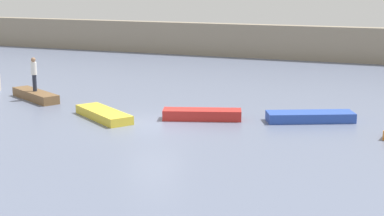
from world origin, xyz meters
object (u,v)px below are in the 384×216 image
(rowboat_yellow, at_px, (104,114))
(rowboat_red, at_px, (202,114))
(rowboat_brown, at_px, (35,95))
(rowboat_blue, at_px, (310,117))
(person_white_shirt, at_px, (34,72))

(rowboat_yellow, height_order, rowboat_red, rowboat_red)
(rowboat_brown, xyz_separation_m, rowboat_blue, (14.85, 0.56, -0.02))
(rowboat_yellow, xyz_separation_m, rowboat_red, (4.37, 1.54, 0.04))
(rowboat_brown, distance_m, rowboat_yellow, 6.23)
(rowboat_yellow, xyz_separation_m, person_white_shirt, (-5.72, 2.48, 1.31))
(rowboat_blue, relative_size, person_white_shirt, 2.16)
(rowboat_brown, height_order, rowboat_blue, rowboat_brown)
(rowboat_brown, relative_size, rowboat_red, 1.07)
(rowboat_brown, distance_m, rowboat_red, 10.13)
(rowboat_red, bearing_deg, rowboat_blue, -1.03)
(rowboat_blue, distance_m, person_white_shirt, 14.92)
(rowboat_brown, relative_size, rowboat_yellow, 1.03)
(rowboat_brown, xyz_separation_m, person_white_shirt, (-0.00, 0.00, 1.27))
(rowboat_yellow, distance_m, person_white_shirt, 6.37)
(rowboat_brown, height_order, person_white_shirt, person_white_shirt)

